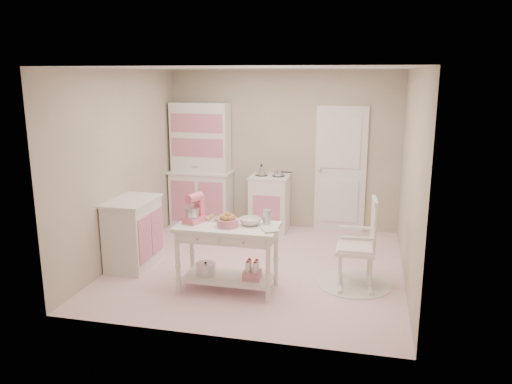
{
  "coord_description": "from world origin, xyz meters",
  "views": [
    {
      "loc": [
        1.39,
        -6.17,
        2.53
      ],
      "look_at": [
        0.04,
        -0.29,
        1.1
      ],
      "focal_mm": 35.0,
      "sensor_mm": 36.0,
      "label": 1
    }
  ],
  "objects_px": {
    "rocking_chair": "(356,242)",
    "stand_mixer": "(194,209)",
    "stove": "(270,203)",
    "base_cabinet": "(133,233)",
    "work_table": "(228,257)",
    "hutch": "(201,165)",
    "bread_basket": "(228,223)"
  },
  "relations": [
    {
      "from": "hutch",
      "to": "base_cabinet",
      "type": "relative_size",
      "value": 2.26
    },
    {
      "from": "hutch",
      "to": "rocking_chair",
      "type": "xyz_separation_m",
      "value": [
        2.65,
        -1.97,
        -0.49
      ]
    },
    {
      "from": "stove",
      "to": "stand_mixer",
      "type": "bearing_deg",
      "value": -100.65
    },
    {
      "from": "rocking_chair",
      "to": "work_table",
      "type": "distance_m",
      "value": 1.56
    },
    {
      "from": "base_cabinet",
      "to": "stand_mixer",
      "type": "bearing_deg",
      "value": -22.26
    },
    {
      "from": "work_table",
      "to": "stand_mixer",
      "type": "distance_m",
      "value": 0.71
    },
    {
      "from": "stove",
      "to": "rocking_chair",
      "type": "relative_size",
      "value": 0.84
    },
    {
      "from": "bread_basket",
      "to": "stove",
      "type": "bearing_deg",
      "value": 89.84
    },
    {
      "from": "hutch",
      "to": "bread_basket",
      "type": "bearing_deg",
      "value": -64.47
    },
    {
      "from": "hutch",
      "to": "stand_mixer",
      "type": "distance_m",
      "value": 2.54
    },
    {
      "from": "stand_mixer",
      "to": "stove",
      "type": "bearing_deg",
      "value": 100.7
    },
    {
      "from": "rocking_chair",
      "to": "work_table",
      "type": "height_order",
      "value": "rocking_chair"
    },
    {
      "from": "stand_mixer",
      "to": "base_cabinet",
      "type": "bearing_deg",
      "value": 179.09
    },
    {
      "from": "work_table",
      "to": "stand_mixer",
      "type": "xyz_separation_m",
      "value": [
        -0.42,
        0.02,
        0.57
      ]
    },
    {
      "from": "stove",
      "to": "work_table",
      "type": "bearing_deg",
      "value": -90.65
    },
    {
      "from": "hutch",
      "to": "rocking_chair",
      "type": "relative_size",
      "value": 1.89
    },
    {
      "from": "hutch",
      "to": "stove",
      "type": "distance_m",
      "value": 1.33
    },
    {
      "from": "work_table",
      "to": "stand_mixer",
      "type": "height_order",
      "value": "stand_mixer"
    },
    {
      "from": "stove",
      "to": "base_cabinet",
      "type": "relative_size",
      "value": 1.0
    },
    {
      "from": "stove",
      "to": "rocking_chair",
      "type": "xyz_separation_m",
      "value": [
        1.45,
        -1.92,
        0.09
      ]
    },
    {
      "from": "rocking_chair",
      "to": "work_table",
      "type": "relative_size",
      "value": 0.92
    },
    {
      "from": "rocking_chair",
      "to": "stand_mixer",
      "type": "xyz_separation_m",
      "value": [
        -1.9,
        -0.46,
        0.42
      ]
    },
    {
      "from": "hutch",
      "to": "work_table",
      "type": "distance_m",
      "value": 2.79
    },
    {
      "from": "stove",
      "to": "stand_mixer",
      "type": "height_order",
      "value": "stand_mixer"
    },
    {
      "from": "rocking_chair",
      "to": "hutch",
      "type": "bearing_deg",
      "value": 138.8
    },
    {
      "from": "hutch",
      "to": "rocking_chair",
      "type": "bearing_deg",
      "value": -36.58
    },
    {
      "from": "stove",
      "to": "rocking_chair",
      "type": "bearing_deg",
      "value": -52.88
    },
    {
      "from": "base_cabinet",
      "to": "stove",
      "type": "bearing_deg",
      "value": 53.22
    },
    {
      "from": "stove",
      "to": "base_cabinet",
      "type": "xyz_separation_m",
      "value": [
        -1.47,
        -1.96,
        0.0
      ]
    },
    {
      "from": "base_cabinet",
      "to": "rocking_chair",
      "type": "bearing_deg",
      "value": 0.84
    },
    {
      "from": "stand_mixer",
      "to": "bread_basket",
      "type": "bearing_deg",
      "value": 12.3
    },
    {
      "from": "stand_mixer",
      "to": "bread_basket",
      "type": "relative_size",
      "value": 1.36
    }
  ]
}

